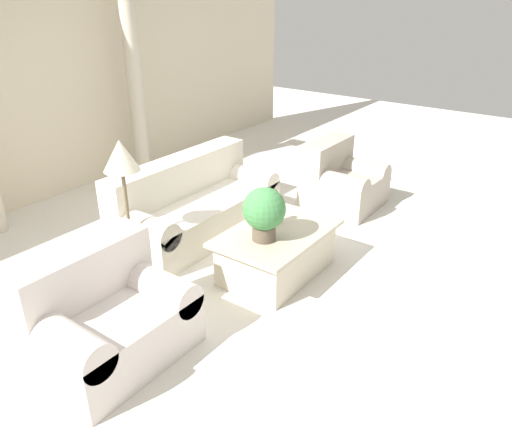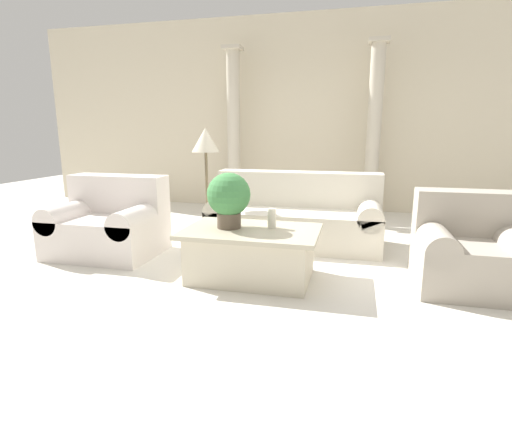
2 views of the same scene
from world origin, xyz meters
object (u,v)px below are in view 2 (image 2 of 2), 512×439
object	(u,v)px
loveseat	(109,223)
armchair	(471,249)
floor_lamp	(206,149)
potted_plant	(229,197)
coffee_table	(251,253)
sofa_long	(295,216)

from	to	relation	value
loveseat	armchair	bearing A→B (deg)	-1.50
floor_lamp	loveseat	bearing A→B (deg)	-140.51
potted_plant	armchair	size ratio (longest dim) A/B	0.56
coffee_table	sofa_long	bearing A→B (deg)	80.43
floor_lamp	armchair	size ratio (longest dim) A/B	1.51
loveseat	coffee_table	size ratio (longest dim) A/B	0.92
loveseat	armchair	size ratio (longest dim) A/B	1.23
coffee_table	floor_lamp	size ratio (longest dim) A/B	0.89
coffee_table	floor_lamp	bearing A→B (deg)	127.30
coffee_table	potted_plant	bearing A→B (deg)	178.40
sofa_long	armchair	xyz separation A→B (m)	(1.68, -0.97, -0.00)
armchair	potted_plant	bearing A→B (deg)	-172.22
sofa_long	loveseat	world-z (taller)	same
loveseat	coffee_table	bearing A→B (deg)	-12.69
floor_lamp	armchair	distance (m)	2.97
sofa_long	coffee_table	distance (m)	1.29
armchair	sofa_long	bearing A→B (deg)	149.94
coffee_table	potted_plant	size ratio (longest dim) A/B	2.41
loveseat	potted_plant	size ratio (longest dim) A/B	2.21
coffee_table	loveseat	bearing A→B (deg)	167.31
loveseat	floor_lamp	bearing A→B (deg)	39.49
potted_plant	armchair	xyz separation A→B (m)	(2.11, 0.29, -0.42)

